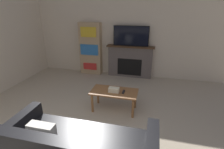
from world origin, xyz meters
name	(u,v)px	position (x,y,z in m)	size (l,w,h in m)	color
wall_back	(119,33)	(0.00, 4.41, 1.35)	(6.44, 0.06, 2.70)	beige
fireplace	(130,61)	(0.39, 4.26, 0.51)	(1.48, 0.28, 1.00)	#605651
tv	(131,36)	(0.39, 4.24, 1.31)	(1.08, 0.03, 0.61)	black
coffee_table	(114,94)	(0.37, 2.18, 0.39)	(0.99, 0.51, 0.46)	brown
tissue_box	(114,90)	(0.37, 2.14, 0.51)	(0.22, 0.12, 0.10)	beige
remote_control	(123,92)	(0.57, 2.17, 0.47)	(0.04, 0.15, 0.02)	black
bookshelf	(91,49)	(-0.92, 4.24, 0.84)	(0.70, 0.29, 1.68)	tan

